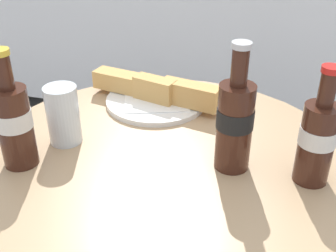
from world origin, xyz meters
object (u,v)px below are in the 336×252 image
drinking_glass (64,116)px  cola_bottle_left (235,122)px  cola_bottle_right (317,139)px  bistro_table (163,223)px  lunch_plate_near (156,94)px  cola_bottle_center (14,122)px

drinking_glass → cola_bottle_left: bearing=1.6°
cola_bottle_left → cola_bottle_right: cola_bottle_left is taller
cola_bottle_left → cola_bottle_right: (0.14, 0.00, -0.01)m
bistro_table → cola_bottle_right: 0.37m
bistro_table → cola_bottle_right: (0.27, 0.01, 0.25)m
cola_bottle_left → lunch_plate_near: bearing=136.6°
cola_bottle_left → cola_bottle_center: size_ratio=1.07×
cola_bottle_right → lunch_plate_near: bearing=150.3°
bistro_table → drinking_glass: drinking_glass is taller
cola_bottle_left → drinking_glass: cola_bottle_left is taller
bistro_table → cola_bottle_center: cola_bottle_center is taller
cola_bottle_right → cola_bottle_center: 0.54m
cola_bottle_right → lunch_plate_near: (-0.36, 0.21, -0.06)m
cola_bottle_left → cola_bottle_right: bearing=0.2°
lunch_plate_near → cola_bottle_left: bearing=-43.4°
cola_bottle_left → lunch_plate_near: (-0.22, 0.21, -0.07)m
drinking_glass → cola_bottle_right: bearing=1.2°
cola_bottle_left → cola_bottle_center: bearing=-164.1°
bistro_table → drinking_glass: size_ratio=6.38×
cola_bottle_center → drinking_glass: size_ratio=1.87×
bistro_table → cola_bottle_center: (-0.25, -0.10, 0.26)m
cola_bottle_right → cola_bottle_left: bearing=-179.8°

